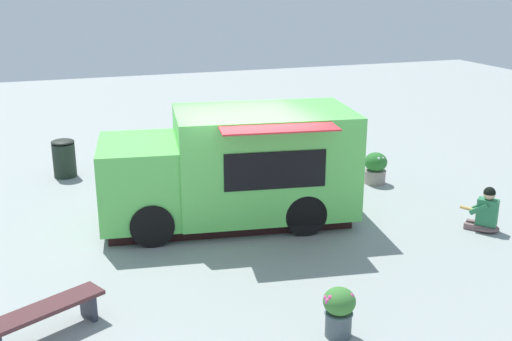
{
  "coord_description": "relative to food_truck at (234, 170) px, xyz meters",
  "views": [
    {
      "loc": [
        -10.79,
        3.44,
        4.69
      ],
      "look_at": [
        0.21,
        -0.37,
        1.02
      ],
      "focal_mm": 43.24,
      "sensor_mm": 36.0,
      "label": 1
    }
  ],
  "objects": [
    {
      "name": "trash_bin",
      "position": [
        4.1,
        3.08,
        -0.59
      ],
      "size": [
        0.55,
        0.55,
        0.94
      ],
      "color": "#1E2B22",
      "rests_on": "ground_plane"
    },
    {
      "name": "person_customer",
      "position": [
        -2.06,
        -4.41,
        -0.71
      ],
      "size": [
        0.78,
        0.7,
        0.88
      ],
      "color": "#785C5D",
      "rests_on": "ground_plane"
    },
    {
      "name": "planter_flowering_near",
      "position": [
        -4.45,
        -0.09,
        -0.67
      ],
      "size": [
        0.44,
        0.45,
        0.71
      ],
      "color": "#4A565D",
      "rests_on": "ground_plane"
    },
    {
      "name": "planter_flowering_far",
      "position": [
        4.02,
        -0.23,
        -0.73
      ],
      "size": [
        0.48,
        0.48,
        0.62
      ],
      "color": "beige",
      "rests_on": "ground_plane"
    },
    {
      "name": "ground_plane",
      "position": [
        -0.25,
        -0.06,
        -1.06
      ],
      "size": [
        40.0,
        40.0,
        0.0
      ],
      "primitive_type": "plane",
      "color": "#949E9B"
    },
    {
      "name": "planter_flowering_side",
      "position": [
        1.15,
        -3.83,
        -0.68
      ],
      "size": [
        0.54,
        0.54,
        0.75
      ],
      "color": "gray",
      "rests_on": "ground_plane"
    },
    {
      "name": "plaza_bench",
      "position": [
        -3.18,
        3.69,
        -0.72
      ],
      "size": [
        1.14,
        1.71,
        0.45
      ],
      "color": "#502D2F",
      "rests_on": "ground_plane"
    },
    {
      "name": "food_truck",
      "position": [
        0.0,
        0.0,
        0.0
      ],
      "size": [
        3.26,
        5.13,
        2.23
      ],
      "color": "#64D159",
      "rests_on": "ground_plane"
    }
  ]
}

